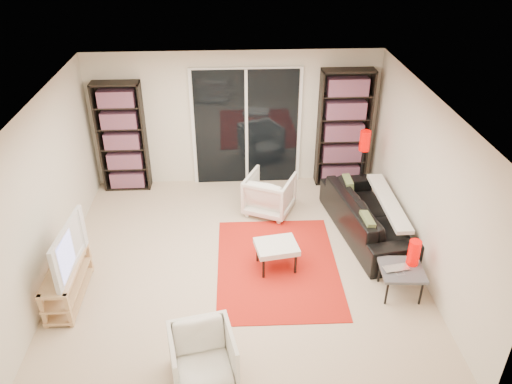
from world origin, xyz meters
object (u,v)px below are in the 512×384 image
armchair_front (203,357)px  ottoman (276,248)px  bookshelf_left (122,138)px  sofa (369,216)px  floor_lamp (364,149)px  tv_stand (68,281)px  side_table (402,271)px  bookshelf_right (344,129)px  armchair_back (269,194)px

armchair_front → ottoman: size_ratio=1.08×
bookshelf_left → sofa: 4.35m
armchair_front → floor_lamp: bearing=43.5°
tv_stand → ottoman: 2.78m
sofa → side_table: (0.07, -1.39, 0.04)m
ottoman → bookshelf_right: bearing=60.5°
armchair_back → ottoman: armchair_back is taller
armchair_back → side_table: size_ratio=1.27×
sofa → armchair_front: (-2.45, -2.62, -0.00)m
bookshelf_left → tv_stand: bearing=-95.4°
bookshelf_right → sofa: bookshelf_right is taller
armchair_front → ottoman: armchair_front is taller
ottoman → sofa: bearing=27.3°
bookshelf_left → sofa: (3.96, -1.68, -0.66)m
tv_stand → armchair_back: size_ratio=1.53×
side_table → armchair_front: bearing=-154.0°
bookshelf_right → bookshelf_left: bearing=180.0°
tv_stand → side_table: size_ratio=1.95×
bookshelf_left → tv_stand: 3.02m
tv_stand → sofa: sofa is taller
tv_stand → armchair_back: armchair_back is taller
bookshelf_right → armchair_back: bearing=-144.8°
armchair_front → floor_lamp: floor_lamp is taller
side_table → bookshelf_left: bearing=142.7°
tv_stand → armchair_front: bearing=-37.5°
armchair_front → ottoman: (0.95, 1.84, 0.03)m
ottoman → side_table: (1.57, -0.61, 0.02)m
ottoman → side_table: size_ratio=1.10×
bookshelf_right → tv_stand: bookshelf_right is taller
armchair_back → armchair_front: armchair_back is taller
side_table → sofa: bearing=92.9°
armchair_front → sofa: bearing=35.3°
bookshelf_right → armchair_front: size_ratio=3.07×
bookshelf_left → floor_lamp: size_ratio=1.54×
sofa → floor_lamp: 1.24m
bookshelf_left → side_table: (4.03, -3.07, -0.61)m
tv_stand → bookshelf_right: bearing=35.3°
sofa → floor_lamp: size_ratio=1.71×
sofa → ottoman: bearing=108.1°
bookshelf_right → side_table: (0.18, -3.07, -0.69)m
armchair_back → ottoman: 1.49m
bookshelf_left → ottoman: bookshelf_left is taller
bookshelf_left → tv_stand: (-0.28, -2.92, -0.71)m
tv_stand → armchair_front: size_ratio=1.65×
bookshelf_right → ottoman: size_ratio=3.30×
ottoman → side_table: 1.68m
sofa → armchair_front: sofa is taller
armchair_front → bookshelf_right: bearing=49.8°
side_table → armchair_back: bearing=126.4°
armchair_back → floor_lamp: size_ratio=0.58×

